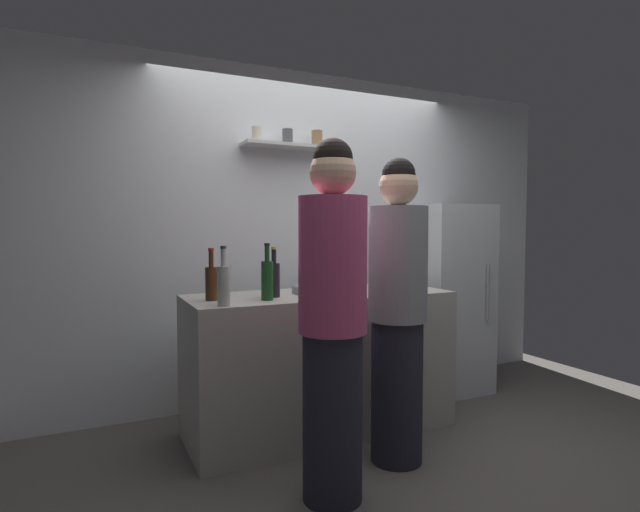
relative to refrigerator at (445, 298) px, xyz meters
The scene contains 13 objects.
ground_plane 1.58m from the refrigerator, 141.88° to the right, with size 5.28×5.28×0.00m, color #59544F.
back_wall_assembly 1.27m from the refrigerator, 159.78° to the left, with size 4.80×0.32×2.60m.
refrigerator is the anchor object (origin of this frame).
counter 1.41m from the refrigerator, 165.93° to the right, with size 1.76×0.67×0.93m, color #B7B2A8.
baking_pan 1.40m from the refrigerator, 164.29° to the right, with size 0.34×0.24×0.05m, color gray.
utensil_holder 0.93m from the refrigerator, 144.51° to the right, with size 0.10×0.10×0.22m.
wine_bottle_dark_glass 1.74m from the refrigerator, 167.41° to the right, with size 0.07×0.07×0.32m.
wine_bottle_amber_glass 2.11m from the refrigerator, behind, with size 0.07×0.07×0.32m.
wine_bottle_green_glass 1.84m from the refrigerator, 164.74° to the right, with size 0.07×0.07×0.35m.
wine_bottle_pale_glass 2.15m from the refrigerator, 164.08° to the right, with size 0.07×0.07×0.34m.
water_bottle_plastic 0.58m from the refrigerator, behind, with size 0.08×0.08×0.20m.
person_grey_hoodie 1.47m from the refrigerator, 140.12° to the right, with size 0.34×0.34×1.77m.
person_pink_top 2.01m from the refrigerator, 145.20° to the right, with size 0.34×0.34×1.80m.
Camera 1 is at (-1.68, -2.48, 1.37)m, focal length 28.06 mm.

